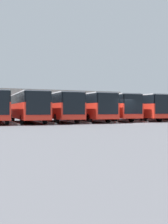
# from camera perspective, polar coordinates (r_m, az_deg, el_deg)

# --- Properties ---
(ground_plane) EXTENTS (600.00, 600.00, 0.00)m
(ground_plane) POSITION_cam_1_polar(r_m,az_deg,el_deg) (29.10, 8.51, -2.29)
(ground_plane) COLOR #5B5B60
(bus_1) EXTENTS (3.45, 12.39, 3.18)m
(bus_1) POSITION_cam_1_polar(r_m,az_deg,el_deg) (39.13, 14.31, 1.02)
(bus_1) COLOR red
(bus_1) RESTS_ON ground_plane
(curb_divider_1) EXTENTS (0.79, 6.93, 0.15)m
(curb_divider_1) POSITION_cam_1_polar(r_m,az_deg,el_deg) (36.65, 14.00, -1.61)
(curb_divider_1) COLOR #B2B2AD
(curb_divider_1) RESTS_ON ground_plane
(bus_2) EXTENTS (3.45, 12.39, 3.18)m
(bus_2) POSITION_cam_1_polar(r_m,az_deg,el_deg) (36.88, 10.25, 1.06)
(bus_2) COLOR red
(bus_2) RESTS_ON ground_plane
(curb_divider_2) EXTENTS (0.79, 6.93, 0.15)m
(curb_divider_2) POSITION_cam_1_polar(r_m,az_deg,el_deg) (34.42, 9.62, -1.73)
(curb_divider_2) COLOR #B2B2AD
(curb_divider_2) RESTS_ON ground_plane
(bus_3) EXTENTS (3.45, 12.39, 3.18)m
(bus_3) POSITION_cam_1_polar(r_m,az_deg,el_deg) (35.54, 5.02, 1.09)
(bus_3) COLOR red
(bus_3) RESTS_ON ground_plane
(curb_divider_3) EXTENTS (0.79, 6.93, 0.15)m
(curb_divider_3) POSITION_cam_1_polar(r_m,az_deg,el_deg) (33.12, 3.97, -1.82)
(curb_divider_3) COLOR #B2B2AD
(curb_divider_3) RESTS_ON ground_plane
(bus_4) EXTENTS (3.45, 12.39, 3.18)m
(bus_4) POSITION_cam_1_polar(r_m,az_deg,el_deg) (33.24, 0.43, 1.13)
(bus_4) COLOR red
(bus_4) RESTS_ON ground_plane
(curb_divider_4) EXTENTS (0.79, 6.93, 0.15)m
(curb_divider_4) POSITION_cam_1_polar(r_m,az_deg,el_deg) (30.89, -1.05, -1.98)
(curb_divider_4) COLOR #B2B2AD
(curb_divider_4) RESTS_ON ground_plane
(bus_5) EXTENTS (3.45, 12.39, 3.18)m
(bus_5) POSITION_cam_1_polar(r_m,az_deg,el_deg) (32.22, -5.48, 1.15)
(bus_5) COLOR red
(bus_5) RESTS_ON ground_plane
(curb_divider_5) EXTENTS (0.79, 6.93, 0.15)m
(curb_divider_5) POSITION_cam_1_polar(r_m,az_deg,el_deg) (29.97, -7.46, -2.06)
(curb_divider_5) COLOR #B2B2AD
(curb_divider_5) RESTS_ON ground_plane
(bus_6) EXTENTS (3.45, 12.39, 3.18)m
(bus_6) POSITION_cam_1_polar(r_m,az_deg,el_deg) (31.00, -11.46, 1.17)
(bus_6) COLOR red
(bus_6) RESTS_ON ground_plane
(curb_divider_6) EXTENTS (0.79, 6.93, 0.15)m
(curb_divider_6) POSITION_cam_1_polar(r_m,az_deg,el_deg) (28.88, -13.97, -2.17)
(curb_divider_6) COLOR #B2B2AD
(curb_divider_6) RESTS_ON ground_plane
(station_building) EXTENTS (26.13, 15.20, 4.83)m
(station_building) POSITION_cam_1_polar(r_m,az_deg,el_deg) (54.26, -7.90, 1.58)
(station_building) COLOR #A8A399
(station_building) RESTS_ON ground_plane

